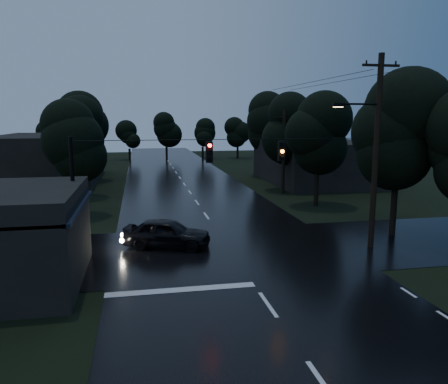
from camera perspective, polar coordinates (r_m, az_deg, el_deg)
name	(u,v)px	position (r m, az deg, el deg)	size (l,w,h in m)	color
main_road	(190,192)	(40.41, -4.48, -0.06)	(12.00, 120.00, 0.02)	black
cross_street	(229,250)	(23.07, 0.71, -7.52)	(60.00, 9.00, 0.02)	black
building_far_right	(316,162)	(47.56, 11.94, 3.90)	(10.00, 14.00, 4.40)	black
building_far_left	(49,158)	(50.66, -21.85, 4.10)	(10.00, 16.00, 5.00)	black
utility_pole_main	(375,149)	(23.82, 19.07, 5.39)	(3.50, 0.30, 10.00)	black
utility_pole_far	(284,151)	(39.80, 7.79, 5.36)	(2.00, 0.30, 7.50)	black
anchor_pole_left	(74,202)	(21.14, -19.01, -1.27)	(0.18, 0.18, 6.00)	black
span_signals	(245,151)	(21.24, 2.77, 5.40)	(15.00, 0.37, 1.12)	black
tree_corner_near	(399,133)	(26.84, 21.85, 7.22)	(4.48, 4.48, 9.44)	black
tree_left_a	(72,141)	(31.94, -19.24, 6.31)	(3.92, 3.92, 8.26)	black
tree_left_b	(78,132)	(39.92, -18.53, 7.46)	(4.20, 4.20, 8.85)	black
tree_left_c	(84,125)	(49.91, -17.78, 8.28)	(4.48, 4.48, 9.44)	black
tree_right_a	(318,134)	(34.36, 12.21, 7.46)	(4.20, 4.20, 8.85)	black
tree_right_b	(290,127)	(42.02, 8.67, 8.45)	(4.48, 4.48, 9.44)	black
tree_right_c	(266,122)	(51.71, 5.56, 9.14)	(4.76, 4.76, 10.03)	black
car	(167,233)	(23.43, -7.45, -5.35)	(1.85, 4.59, 1.56)	black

